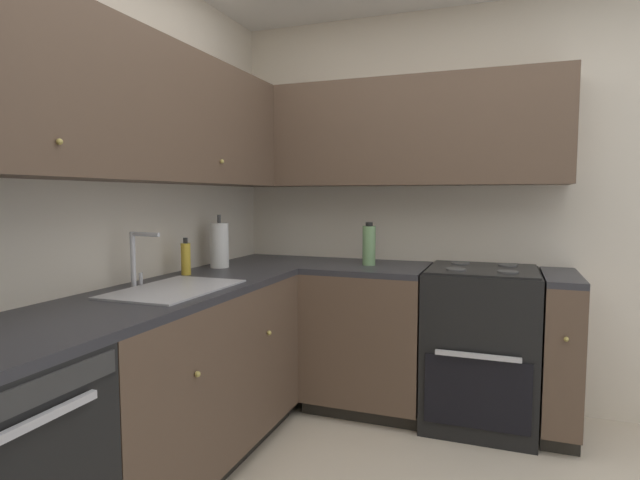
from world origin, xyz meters
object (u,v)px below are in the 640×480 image
soap_bottle (186,258)px  paper_towel_roll (219,245)px  oil_bottle (369,245)px  oven_range (480,345)px

soap_bottle → paper_towel_roll: (0.31, -0.02, 0.04)m
soap_bottle → oil_bottle: 1.10m
oven_range → paper_towel_roll: 1.65m
oil_bottle → soap_bottle: bearing=131.0°
oven_range → oil_bottle: oil_bottle is taller
soap_bottle → oil_bottle: (0.72, -0.83, 0.04)m
paper_towel_roll → oil_bottle: bearing=-63.2°
oven_range → oil_bottle: 0.88m
oven_range → soap_bottle: size_ratio=5.22×
oven_range → paper_towel_roll: size_ratio=3.23×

